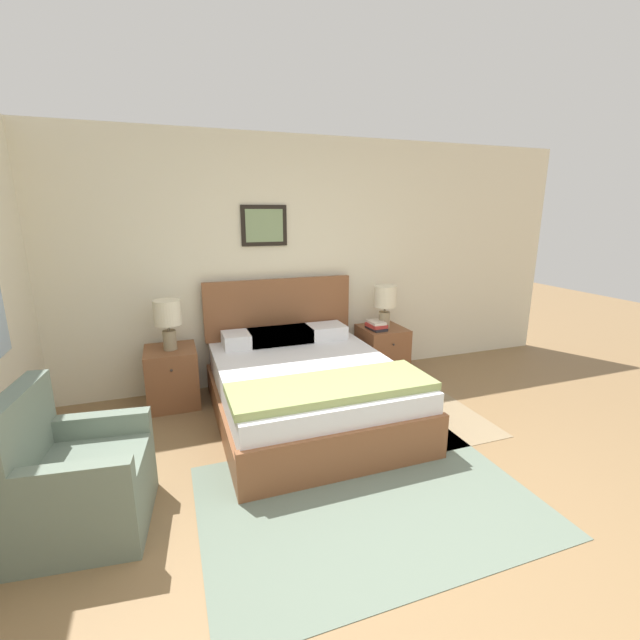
{
  "coord_description": "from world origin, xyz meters",
  "views": [
    {
      "loc": [
        -1.16,
        -1.53,
        1.84
      ],
      "look_at": [
        -0.04,
        1.59,
        0.99
      ],
      "focal_mm": 24.0,
      "sensor_mm": 36.0,
      "label": 1
    }
  ],
  "objects_px": {
    "table_lamp_near_window": "(168,317)",
    "nightstand_near_window": "(172,377)",
    "armchair": "(77,482)",
    "bed": "(306,386)",
    "nightstand_by_door": "(382,351)",
    "table_lamp_by_door": "(385,300)"
  },
  "relations": [
    {
      "from": "table_lamp_near_window",
      "to": "nightstand_near_window",
      "type": "bearing_deg",
      "value": 110.45
    },
    {
      "from": "armchair",
      "to": "table_lamp_near_window",
      "type": "distance_m",
      "value": 1.78
    },
    {
      "from": "bed",
      "to": "table_lamp_near_window",
      "type": "distance_m",
      "value": 1.44
    },
    {
      "from": "nightstand_near_window",
      "to": "nightstand_by_door",
      "type": "bearing_deg",
      "value": 0.0
    },
    {
      "from": "bed",
      "to": "nightstand_by_door",
      "type": "xyz_separation_m",
      "value": [
        1.14,
        0.69,
        -0.02
      ]
    },
    {
      "from": "armchair",
      "to": "table_lamp_near_window",
      "type": "relative_size",
      "value": 1.88
    },
    {
      "from": "table_lamp_near_window",
      "to": "armchair",
      "type": "bearing_deg",
      "value": -109.55
    },
    {
      "from": "bed",
      "to": "nightstand_by_door",
      "type": "height_order",
      "value": "bed"
    },
    {
      "from": "nightstand_by_door",
      "to": "nightstand_near_window",
      "type": "bearing_deg",
      "value": 180.0
    },
    {
      "from": "bed",
      "to": "table_lamp_by_door",
      "type": "xyz_separation_m",
      "value": [
        1.14,
        0.67,
        0.58
      ]
    },
    {
      "from": "bed",
      "to": "armchair",
      "type": "height_order",
      "value": "bed"
    },
    {
      "from": "nightstand_by_door",
      "to": "table_lamp_by_door",
      "type": "height_order",
      "value": "table_lamp_by_door"
    },
    {
      "from": "bed",
      "to": "nightstand_near_window",
      "type": "distance_m",
      "value": 1.33
    },
    {
      "from": "nightstand_near_window",
      "to": "armchair",
      "type": "bearing_deg",
      "value": -109.09
    },
    {
      "from": "table_lamp_near_window",
      "to": "nightstand_by_door",
      "type": "bearing_deg",
      "value": 0.5
    },
    {
      "from": "table_lamp_near_window",
      "to": "bed",
      "type": "bearing_deg",
      "value": -30.83
    },
    {
      "from": "armchair",
      "to": "nightstand_near_window",
      "type": "height_order",
      "value": "armchair"
    },
    {
      "from": "armchair",
      "to": "table_lamp_near_window",
      "type": "xyz_separation_m",
      "value": [
        0.56,
        1.59,
        0.57
      ]
    },
    {
      "from": "bed",
      "to": "nightstand_by_door",
      "type": "distance_m",
      "value": 1.33
    },
    {
      "from": "bed",
      "to": "table_lamp_by_door",
      "type": "height_order",
      "value": "bed"
    },
    {
      "from": "table_lamp_by_door",
      "to": "armchair",
      "type": "bearing_deg",
      "value": -150.74
    },
    {
      "from": "table_lamp_by_door",
      "to": "nightstand_by_door",
      "type": "bearing_deg",
      "value": 104.29
    }
  ]
}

